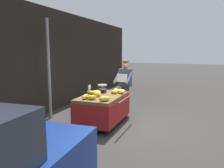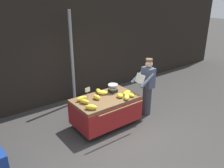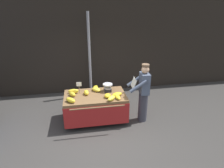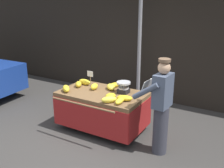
# 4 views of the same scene
# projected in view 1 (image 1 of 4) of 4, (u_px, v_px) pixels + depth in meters

# --- Properties ---
(ground_plane) EXTENTS (60.00, 60.00, 0.00)m
(ground_plane) POSITION_uv_depth(u_px,v_px,m) (129.00, 125.00, 6.21)
(ground_plane) COLOR #383533
(back_wall) EXTENTS (16.00, 0.24, 3.41)m
(back_wall) POSITION_uv_depth(u_px,v_px,m) (38.00, 61.00, 6.99)
(back_wall) COLOR black
(back_wall) RESTS_ON ground
(street_pole) EXTENTS (0.09, 0.09, 2.97)m
(street_pole) POSITION_uv_depth(u_px,v_px,m) (49.00, 69.00, 6.68)
(street_pole) COLOR gray
(street_pole) RESTS_ON ground
(banana_cart) EXTENTS (1.74, 1.22, 0.82)m
(banana_cart) POSITION_uv_depth(u_px,v_px,m) (103.00, 103.00, 6.21)
(banana_cart) COLOR brown
(banana_cart) RESTS_ON ground
(weighing_scale) EXTENTS (0.28, 0.28, 0.24)m
(weighing_scale) POSITION_uv_depth(u_px,v_px,m) (102.00, 88.00, 6.59)
(weighing_scale) COLOR black
(weighing_scale) RESTS_ON banana_cart
(price_sign) EXTENTS (0.14, 0.01, 0.34)m
(price_sign) POSITION_uv_depth(u_px,v_px,m) (89.00, 88.00, 5.82)
(price_sign) COLOR #997A51
(price_sign) RESTS_ON banana_cart
(banana_bunch_0) EXTENTS (0.24, 0.26, 0.11)m
(banana_bunch_0) POSITION_uv_depth(u_px,v_px,m) (114.00, 92.00, 6.40)
(banana_bunch_0) COLOR gold
(banana_bunch_0) RESTS_ON banana_cart
(banana_bunch_1) EXTENTS (0.21, 0.29, 0.10)m
(banana_bunch_1) POSITION_uv_depth(u_px,v_px,m) (91.00, 92.00, 6.36)
(banana_bunch_1) COLOR gold
(banana_bunch_1) RESTS_ON banana_cart
(banana_bunch_2) EXTENTS (0.32, 0.33, 0.12)m
(banana_bunch_2) POSITION_uv_depth(u_px,v_px,m) (96.00, 92.00, 6.31)
(banana_bunch_2) COLOR yellow
(banana_bunch_2) RESTS_ON banana_cart
(banana_bunch_3) EXTENTS (0.16, 0.24, 0.13)m
(banana_bunch_3) POSITION_uv_depth(u_px,v_px,m) (97.00, 94.00, 5.98)
(banana_bunch_3) COLOR yellow
(banana_bunch_3) RESTS_ON banana_cart
(banana_bunch_4) EXTENTS (0.31, 0.30, 0.13)m
(banana_bunch_4) POSITION_uv_depth(u_px,v_px,m) (105.00, 99.00, 5.45)
(banana_bunch_4) COLOR yellow
(banana_bunch_4) RESTS_ON banana_cart
(banana_bunch_5) EXTENTS (0.15, 0.30, 0.10)m
(banana_bunch_5) POSITION_uv_depth(u_px,v_px,m) (121.00, 91.00, 6.60)
(banana_bunch_5) COLOR yellow
(banana_bunch_5) RESTS_ON banana_cart
(banana_bunch_6) EXTENTS (0.33, 0.23, 0.10)m
(banana_bunch_6) POSITION_uv_depth(u_px,v_px,m) (116.00, 90.00, 6.67)
(banana_bunch_6) COLOR gold
(banana_bunch_6) RESTS_ON banana_cart
(banana_bunch_7) EXTENTS (0.30, 0.30, 0.12)m
(banana_bunch_7) POSITION_uv_depth(u_px,v_px,m) (121.00, 92.00, 6.40)
(banana_bunch_7) COLOR yellow
(banana_bunch_7) RESTS_ON banana_cart
(banana_bunch_8) EXTENTS (0.24, 0.28, 0.12)m
(banana_bunch_8) POSITION_uv_depth(u_px,v_px,m) (92.00, 97.00, 5.61)
(banana_bunch_8) COLOR gold
(banana_bunch_8) RESTS_ON banana_cart
(banana_bunch_9) EXTENTS (0.30, 0.13, 0.13)m
(banana_bunch_9) POSITION_uv_depth(u_px,v_px,m) (86.00, 97.00, 5.70)
(banana_bunch_9) COLOR yellow
(banana_bunch_9) RESTS_ON banana_cart
(vendor_person) EXTENTS (0.60, 0.54, 1.71)m
(vendor_person) POSITION_uv_depth(u_px,v_px,m) (125.00, 87.00, 7.32)
(vendor_person) COLOR #383842
(vendor_person) RESTS_ON ground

